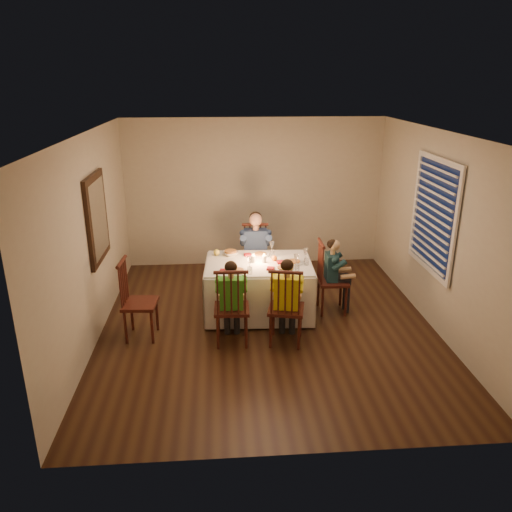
{
  "coord_description": "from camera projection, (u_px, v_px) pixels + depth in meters",
  "views": [
    {
      "loc": [
        -0.63,
        -6.11,
        3.24
      ],
      "look_at": [
        -0.15,
        0.15,
        0.97
      ],
      "focal_mm": 35.0,
      "sensor_mm": 36.0,
      "label": 1
    }
  ],
  "objects": [
    {
      "name": "ceiling",
      "position": [
        269.0,
        133.0,
        6.0
      ],
      "size": [
        5.0,
        5.0,
        0.0
      ],
      "primitive_type": "plane",
      "color": "white",
      "rests_on": "wall_back"
    },
    {
      "name": "child_teal",
      "position": [
        331.0,
        311.0,
        7.32
      ],
      "size": [
        0.35,
        0.38,
        1.1
      ],
      "primitive_type": null,
      "rotation": [
        0.0,
        0.0,
        1.54
      ],
      "color": "#18353C",
      "rests_on": "ground"
    },
    {
      "name": "serving_bowl",
      "position": [
        230.0,
        253.0,
        7.26
      ],
      "size": [
        0.29,
        0.29,
        0.06
      ],
      "primitive_type": "imported",
      "rotation": [
        0.0,
        0.0,
        0.38
      ],
      "color": "silver",
      "rests_on": "dining_table"
    },
    {
      "name": "chair_adult",
      "position": [
        256.0,
        290.0,
        8.02
      ],
      "size": [
        0.46,
        0.44,
        1.07
      ],
      "primitive_type": null,
      "rotation": [
        0.0,
        0.0,
        -0.04
      ],
      "color": "#3C1310",
      "rests_on": "ground"
    },
    {
      "name": "candle_left",
      "position": [
        253.0,
        259.0,
        6.97
      ],
      "size": [
        0.06,
        0.06,
        0.1
      ],
      "primitive_type": "cylinder",
      "color": "white",
      "rests_on": "dining_table"
    },
    {
      "name": "ground",
      "position": [
        268.0,
        326.0,
        6.88
      ],
      "size": [
        5.0,
        5.0,
        0.0
      ],
      "primitive_type": "plane",
      "color": "black",
      "rests_on": "ground"
    },
    {
      "name": "adult",
      "position": [
        256.0,
        290.0,
        8.02
      ],
      "size": [
        0.5,
        0.46,
        1.29
      ],
      "primitive_type": null,
      "rotation": [
        0.0,
        0.0,
        -0.04
      ],
      "color": "navy",
      "rests_on": "ground"
    },
    {
      "name": "child_green",
      "position": [
        232.0,
        342.0,
        6.46
      ],
      "size": [
        0.4,
        0.37,
        1.13
      ],
      "primitive_type": null,
      "rotation": [
        0.0,
        0.0,
        3.12
      ],
      "color": "green",
      "rests_on": "ground"
    },
    {
      "name": "orange_fruit",
      "position": [
        274.0,
        258.0,
        7.03
      ],
      "size": [
        0.08,
        0.08,
        0.08
      ],
      "primitive_type": "sphere",
      "color": "orange",
      "rests_on": "dining_table"
    },
    {
      "name": "wall_left",
      "position": [
        91.0,
        240.0,
        6.28
      ],
      "size": [
        0.02,
        5.0,
        2.6
      ],
      "primitive_type": "cube",
      "color": "beige",
      "rests_on": "ground"
    },
    {
      "name": "wall_right",
      "position": [
        437.0,
        232.0,
        6.6
      ],
      "size": [
        0.02,
        5.0,
        2.6
      ],
      "primitive_type": "cube",
      "color": "beige",
      "rests_on": "ground"
    },
    {
      "name": "setting_yellow",
      "position": [
        284.0,
        269.0,
        6.73
      ],
      "size": [
        0.27,
        0.27,
        0.02
      ],
      "primitive_type": "cylinder",
      "rotation": [
        0.0,
        0.0,
        -0.05
      ],
      "color": "silver",
      "rests_on": "dining_table"
    },
    {
      "name": "chair_extra",
      "position": [
        143.0,
        336.0,
        6.6
      ],
      "size": [
        0.45,
        0.47,
        1.08
      ],
      "primitive_type": null,
      "rotation": [
        0.0,
        0.0,
        1.5
      ],
      "color": "#3C1310",
      "rests_on": "ground"
    },
    {
      "name": "squash",
      "position": [
        217.0,
        252.0,
        7.25
      ],
      "size": [
        0.09,
        0.09,
        0.09
      ],
      "primitive_type": "sphere",
      "color": "yellow",
      "rests_on": "dining_table"
    },
    {
      "name": "child_yellow",
      "position": [
        285.0,
        342.0,
        6.46
      ],
      "size": [
        0.47,
        0.45,
        1.15
      ],
      "primitive_type": null,
      "rotation": [
        0.0,
        0.0,
        2.92
      ],
      "color": "yellow",
      "rests_on": "ground"
    },
    {
      "name": "wall_back",
      "position": [
        254.0,
        193.0,
        8.78
      ],
      "size": [
        4.5,
        0.02,
        2.6
      ],
      "primitive_type": "cube",
      "color": "beige",
      "rests_on": "ground"
    },
    {
      "name": "dining_table",
      "position": [
        259.0,
        277.0,
        7.06
      ],
      "size": [
        1.55,
        1.15,
        0.75
      ],
      "rotation": [
        0.0,
        0.0,
        -0.05
      ],
      "color": "silver",
      "rests_on": "ground"
    },
    {
      "name": "setting_teal",
      "position": [
        294.0,
        262.0,
        6.96
      ],
      "size": [
        0.27,
        0.27,
        0.02
      ],
      "primitive_type": "cylinder",
      "rotation": [
        0.0,
        0.0,
        -0.05
      ],
      "color": "silver",
      "rests_on": "dining_table"
    },
    {
      "name": "chair_near_left",
      "position": [
        232.0,
        342.0,
        6.46
      ],
      "size": [
        0.45,
        0.43,
        1.07
      ],
      "primitive_type": null,
      "rotation": [
        0.0,
        0.0,
        3.12
      ],
      "color": "#3C1310",
      "rests_on": "ground"
    },
    {
      "name": "setting_adult",
      "position": [
        260.0,
        255.0,
        7.25
      ],
      "size": [
        0.27,
        0.27,
        0.02
      ],
      "primitive_type": "cylinder",
      "rotation": [
        0.0,
        0.0,
        -0.05
      ],
      "color": "silver",
      "rests_on": "dining_table"
    },
    {
      "name": "candle_right",
      "position": [
        264.0,
        259.0,
        6.97
      ],
      "size": [
        0.06,
        0.06,
        0.1
      ],
      "primitive_type": "cylinder",
      "color": "white",
      "rests_on": "dining_table"
    },
    {
      "name": "wall_mirror",
      "position": [
        97.0,
        218.0,
        6.49
      ],
      "size": [
        0.06,
        0.95,
        1.15
      ],
      "color": "black",
      "rests_on": "wall_left"
    },
    {
      "name": "window_blinds",
      "position": [
        433.0,
        215.0,
        6.62
      ],
      "size": [
        0.07,
        1.34,
        1.54
      ],
      "color": "#0C1633",
      "rests_on": "wall_right"
    },
    {
      "name": "setting_green",
      "position": [
        237.0,
        271.0,
        6.65
      ],
      "size": [
        0.27,
        0.27,
        0.02
      ],
      "primitive_type": "cylinder",
      "rotation": [
        0.0,
        0.0,
        -0.05
      ],
      "color": "silver",
      "rests_on": "dining_table"
    },
    {
      "name": "chair_end",
      "position": [
        331.0,
        311.0,
        7.32
      ],
      "size": [
        0.43,
        0.45,
        1.07
      ],
      "primitive_type": null,
      "rotation": [
        0.0,
        0.0,
        1.54
      ],
      "color": "#3C1310",
      "rests_on": "ground"
    },
    {
      "name": "chair_near_right",
      "position": [
        285.0,
        342.0,
        6.46
      ],
      "size": [
        0.52,
        0.5,
        1.07
      ],
      "primitive_type": null,
      "rotation": [
        0.0,
        0.0,
        2.92
      ],
      "color": "#3C1310",
      "rests_on": "ground"
    }
  ]
}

